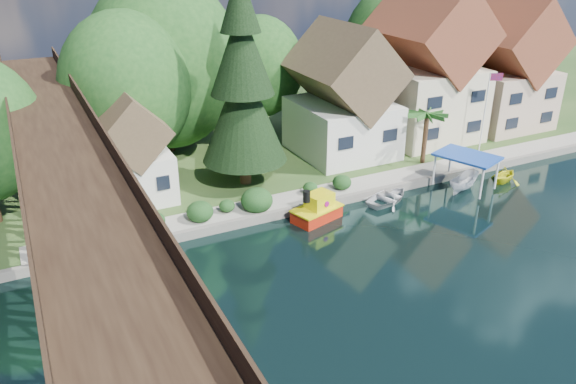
# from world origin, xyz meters

# --- Properties ---
(ground) EXTENTS (140.00, 140.00, 0.00)m
(ground) POSITION_xyz_m (0.00, 0.00, 0.00)
(ground) COLOR black
(ground) RESTS_ON ground
(bank) EXTENTS (140.00, 52.00, 0.50)m
(bank) POSITION_xyz_m (0.00, 34.00, 0.25)
(bank) COLOR #27461C
(bank) RESTS_ON ground
(seawall) EXTENTS (60.00, 0.40, 0.62)m
(seawall) POSITION_xyz_m (4.00, 8.00, 0.31)
(seawall) COLOR slate
(seawall) RESTS_ON ground
(promenade) EXTENTS (50.00, 2.60, 0.06)m
(promenade) POSITION_xyz_m (6.00, 9.30, 0.53)
(promenade) COLOR gray
(promenade) RESTS_ON bank
(trestle_bridge) EXTENTS (4.12, 44.18, 9.30)m
(trestle_bridge) POSITION_xyz_m (-16.00, 5.17, 5.35)
(trestle_bridge) COLOR black
(trestle_bridge) RESTS_ON ground
(house_left) EXTENTS (7.64, 8.64, 11.02)m
(house_left) POSITION_xyz_m (7.00, 16.00, 5.14)
(house_left) COLOR silver
(house_left) RESTS_ON bank
(house_center) EXTENTS (8.65, 9.18, 13.89)m
(house_center) POSITION_xyz_m (16.00, 16.50, 6.42)
(house_center) COLOR beige
(house_center) RESTS_ON bank
(house_right) EXTENTS (8.15, 8.64, 12.45)m
(house_right) POSITION_xyz_m (25.00, 16.00, 5.78)
(house_right) COLOR tan
(house_right) RESTS_ON bank
(shed) EXTENTS (5.09, 5.40, 7.85)m
(shed) POSITION_xyz_m (-11.00, 14.50, 3.83)
(shed) COLOR silver
(shed) RESTS_ON bank
(bg_trees) EXTENTS (49.90, 13.30, 10.57)m
(bg_trees) POSITION_xyz_m (1.00, 21.25, 7.29)
(bg_trees) COLOR #382314
(bg_trees) RESTS_ON bank
(shrubs) EXTENTS (15.76, 2.47, 1.70)m
(shrubs) POSITION_xyz_m (-4.60, 9.26, 1.23)
(shrubs) COLOR #143915
(shrubs) RESTS_ON bank
(conifer) EXTENTS (6.28, 6.28, 15.46)m
(conifer) POSITION_xyz_m (-2.91, 13.64, 7.95)
(conifer) COLOR #382314
(conifer) RESTS_ON bank
(palm_tree) EXTENTS (3.38, 3.38, 4.54)m
(palm_tree) POSITION_xyz_m (11.85, 10.94, 4.46)
(palm_tree) COLOR #382314
(palm_tree) RESTS_ON bank
(flagpole) EXTENTS (1.04, 0.50, 7.15)m
(flagpole) POSITION_xyz_m (17.41, 10.13, 4.88)
(flagpole) COLOR white
(flagpole) RESTS_ON bank
(tugboat) EXTENTS (3.85, 2.80, 2.51)m
(tugboat) POSITION_xyz_m (-0.53, 6.71, 0.75)
(tugboat) COLOR #AF1E0B
(tugboat) RESTS_ON ground
(boat_white_a) EXTENTS (4.70, 3.99, 0.83)m
(boat_white_a) POSITION_xyz_m (5.55, 6.92, 0.41)
(boat_white_a) COLOR silver
(boat_white_a) RESTS_ON ground
(boat_canopy) EXTENTS (4.34, 5.15, 2.82)m
(boat_canopy) POSITION_xyz_m (11.84, 6.04, 1.21)
(boat_canopy) COLOR white
(boat_canopy) RESTS_ON ground
(boat_yellow) EXTENTS (3.32, 3.06, 1.46)m
(boat_yellow) POSITION_xyz_m (15.76, 5.72, 0.73)
(boat_yellow) COLOR yellow
(boat_yellow) RESTS_ON ground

